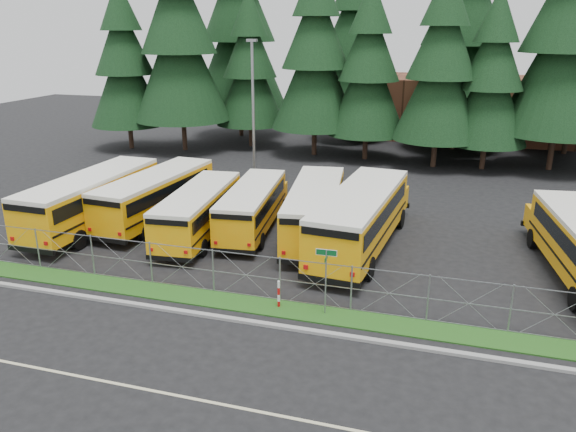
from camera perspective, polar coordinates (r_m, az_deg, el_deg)
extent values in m
plane|color=black|center=(24.48, 2.14, -7.91)|extent=(120.00, 120.00, 0.00)
cube|color=gray|center=(21.81, 0.06, -11.28)|extent=(50.00, 0.25, 0.12)
cube|color=#184614|center=(23.00, 1.07, -9.67)|extent=(50.00, 1.40, 0.06)
cube|color=beige|center=(17.99, -4.63, -18.91)|extent=(50.00, 0.12, 0.01)
cube|color=brown|center=(61.73, 17.32, 10.51)|extent=(22.00, 10.00, 6.00)
cylinder|color=gray|center=(22.26, 3.85, -6.77)|extent=(0.06, 0.06, 2.80)
cube|color=#0B5122|center=(21.74, 3.92, -3.72)|extent=(0.80, 0.05, 0.22)
cube|color=white|center=(21.74, 3.92, -3.72)|extent=(0.84, 0.04, 0.26)
cube|color=#0B5122|center=(21.84, 3.91, -4.31)|extent=(0.04, 0.55, 0.18)
cylinder|color=#B20C0C|center=(23.08, -0.95, -7.97)|extent=(0.11, 0.11, 1.20)
cylinder|color=gray|center=(40.02, -3.54, 10.14)|extent=(0.20, 0.20, 10.00)
cube|color=gray|center=(39.58, -3.69, 17.39)|extent=(0.70, 0.35, 0.18)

